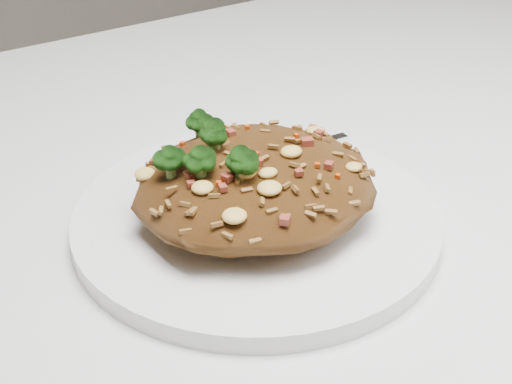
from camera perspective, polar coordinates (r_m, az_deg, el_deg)
dining_table at (r=0.63m, az=1.10°, el=-5.73°), size 1.20×0.80×0.75m
plate at (r=0.51m, az=-0.00°, el=-2.11°), size 0.26×0.26×0.01m
fried_rice at (r=0.49m, az=-0.14°, el=1.44°), size 0.17×0.16×0.07m
fork at (r=0.57m, az=1.19°, el=2.89°), size 0.16×0.03×0.00m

